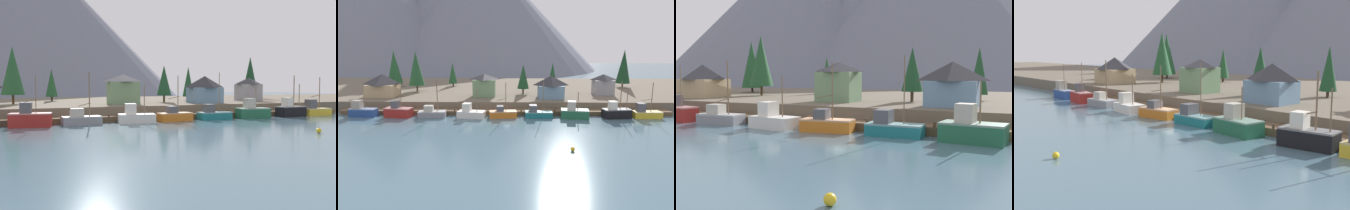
{
  "view_description": "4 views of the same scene",
  "coord_description": "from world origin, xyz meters",
  "views": [
    {
      "loc": [
        -25.97,
        -62.09,
        6.56
      ],
      "look_at": [
        -0.32,
        1.52,
        2.76
      ],
      "focal_mm": 38.73,
      "sensor_mm": 36.0,
      "label": 1
    },
    {
      "loc": [
        1.8,
        -69.38,
        16.45
      ],
      "look_at": [
        0.31,
        2.08,
        2.17
      ],
      "focal_mm": 31.77,
      "sensor_mm": 36.0,
      "label": 2
    },
    {
      "loc": [
        20.1,
        -41.19,
        6.85
      ],
      "look_at": [
        -0.15,
        2.6,
        2.89
      ],
      "focal_mm": 39.94,
      "sensor_mm": 36.0,
      "label": 3
    },
    {
      "loc": [
        48.52,
        -41.02,
        10.84
      ],
      "look_at": [
        1.07,
        2.09,
        1.8
      ],
      "focal_mm": 42.96,
      "sensor_mm": 36.0,
      "label": 4
    }
  ],
  "objects": [
    {
      "name": "fishing_boat_green",
      "position": [
        16.19,
        -2.15,
        1.31
      ],
      "size": [
        6.62,
        3.98,
        6.14
      ],
      "rotation": [
        0.0,
        0.0,
        -0.13
      ],
      "color": "#1E5B3D",
      "rests_on": "ground_plane"
    },
    {
      "name": "fishing_boat_teal",
      "position": [
        7.76,
        -1.57,
        1.0
      ],
      "size": [
        6.28,
        2.85,
        8.92
      ],
      "rotation": [
        0.0,
        0.0,
        0.01
      ],
      "color": "#196B70",
      "rests_on": "ground_plane"
    },
    {
      "name": "conifer_mid_left",
      "position": [
        5.02,
        17.26,
        7.63
      ],
      "size": [
        3.42,
        3.42,
        8.66
      ],
      "color": "#4C3823",
      "rests_on": "shoreline_bank"
    },
    {
      "name": "dock",
      "position": [
        0.0,
        1.99,
        0.5
      ],
      "size": [
        80.0,
        4.0,
        1.6
      ],
      "color": "brown",
      "rests_on": "ground_plane"
    },
    {
      "name": "mountain_west_peak",
      "position": [
        -92.59,
        145.66,
        41.88
      ],
      "size": [
        160.34,
        160.34,
        83.77
      ],
      "primitive_type": "cone",
      "color": "slate",
      "rests_on": "ground_plane"
    },
    {
      "name": "mountain_east_peak",
      "position": [
        -20.16,
        153.79,
        42.16
      ],
      "size": [
        161.29,
        161.29,
        84.31
      ],
      "primitive_type": "cone",
      "color": "slate",
      "rests_on": "ground_plane"
    },
    {
      "name": "conifer_back_right",
      "position": [
        -27.78,
        21.73,
        9.59
      ],
      "size": [
        4.84,
        4.84,
        12.23
      ],
      "color": "#4C3823",
      "rests_on": "shoreline_bank"
    },
    {
      "name": "conifer_mid_right",
      "position": [
        14.44,
        23.95,
        7.41
      ],
      "size": [
        2.98,
        2.98,
        8.81
      ],
      "color": "#4C3823",
      "rests_on": "shoreline_bank"
    },
    {
      "name": "house_green",
      "position": [
        -5.98,
        13.08,
        5.7
      ],
      "size": [
        6.35,
        5.37,
        6.28
      ],
      "color": "#6B8E66",
      "rests_on": "shoreline_bank"
    },
    {
      "name": "channel_buoy",
      "position": [
        11.47,
        -24.28,
        0.35
      ],
      "size": [
        0.7,
        0.7,
        0.7
      ],
      "primitive_type": "sphere",
      "color": "gold",
      "rests_on": "ground_plane"
    },
    {
      "name": "house_tan",
      "position": [
        -34.44,
        12.37,
        5.68
      ],
      "size": [
        7.98,
        7.23,
        6.22
      ],
      "color": "tan",
      "rests_on": "shoreline_bank"
    },
    {
      "name": "house_blue",
      "position": [
        12.25,
        10.55,
        5.61
      ],
      "size": [
        6.99,
        5.9,
        6.07
      ],
      "color": "#6689A8",
      "rests_on": "shoreline_bank"
    },
    {
      "name": "fishing_boat_white",
      "position": [
        -7.83,
        -2.14,
        1.09
      ],
      "size": [
        6.65,
        4.0,
        6.69
      ],
      "rotation": [
        0.0,
        0.0,
        -0.15
      ],
      "color": "silver",
      "rests_on": "ground_plane"
    },
    {
      "name": "fishing_boat_red",
      "position": [
        -24.89,
        -1.92,
        1.31
      ],
      "size": [
        6.59,
        3.56,
        8.1
      ],
      "rotation": [
        0.0,
        0.0,
        -0.16
      ],
      "color": "maroon",
      "rests_on": "ground_plane"
    },
    {
      "name": "ground_plane",
      "position": [
        0.0,
        20.0,
        -0.5
      ],
      "size": [
        400.0,
        400.0,
        1.0
      ],
      "primitive_type": "cube",
      "color": "#476675"
    },
    {
      "name": "conifer_near_left",
      "position": [
        -38.78,
        32.5,
        9.23
      ],
      "size": [
        5.08,
        5.08,
        12.33
      ],
      "color": "#4C3823",
      "rests_on": "shoreline_bank"
    },
    {
      "name": "shoreline_bank",
      "position": [
        0.0,
        32.0,
        1.25
      ],
      "size": [
        400.0,
        56.0,
        2.5
      ],
      "primitive_type": "cube",
      "color": "#665B4C",
      "rests_on": "ground_plane"
    },
    {
      "name": "fishing_boat_orange",
      "position": [
        -0.38,
        -1.8,
        0.97
      ],
      "size": [
        6.52,
        3.31,
        8.25
      ],
      "rotation": [
        0.0,
        0.0,
        0.12
      ],
      "color": "#CC6B1E",
      "rests_on": "ground_plane"
    },
    {
      "name": "mountain_central_peak",
      "position": [
        -47.24,
        141.77,
        35.74
      ],
      "size": [
        95.73,
        95.73,
        71.48
      ],
      "primitive_type": "cone",
      "color": "slate",
      "rests_on": "ground_plane"
    },
    {
      "name": "fishing_boat_grey",
      "position": [
        -17.07,
        -1.72,
        0.96
      ],
      "size": [
        6.41,
        3.14,
        8.71
      ],
      "rotation": [
        0.0,
        0.0,
        0.06
      ],
      "color": "gray",
      "rests_on": "ground_plane"
    },
    {
      "name": "conifer_near_right",
      "position": [
        -19.0,
        34.2,
        7.12
      ],
      "size": [
        3.02,
        3.02,
        8.19
      ],
      "color": "#4C3823",
      "rests_on": "shoreline_bank"
    }
  ]
}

